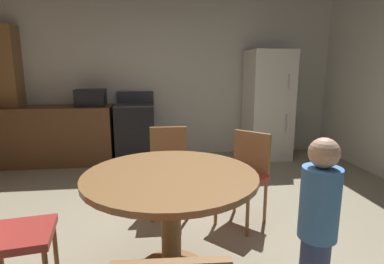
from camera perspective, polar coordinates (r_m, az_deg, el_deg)
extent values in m
plane|color=gray|center=(2.68, -1.17, -21.28)|extent=(14.00, 14.00, 0.00)
cube|color=beige|center=(5.30, -4.74, 10.36)|extent=(6.00, 0.12, 2.70)
cube|color=brown|center=(5.23, -24.36, -0.57)|extent=(1.82, 0.60, 0.90)
cube|color=olive|center=(5.56, -31.16, 5.72)|extent=(0.44, 0.36, 2.10)
cube|color=black|center=(5.00, -10.45, -0.24)|extent=(0.60, 0.60, 0.90)
cube|color=#38383D|center=(4.93, -10.65, 5.00)|extent=(0.60, 0.60, 0.02)
cube|color=#38383D|center=(5.20, -10.51, 6.44)|extent=(0.60, 0.04, 0.18)
cube|color=silver|center=(5.22, 13.88, 4.88)|extent=(0.68, 0.66, 1.76)
cylinder|color=#B2B2B7|center=(4.95, 17.49, 8.99)|extent=(0.02, 0.02, 0.22)
cylinder|color=#B2B2B7|center=(5.01, 17.04, 1.56)|extent=(0.02, 0.02, 0.30)
cube|color=black|center=(5.00, -18.30, 6.09)|extent=(0.44, 0.32, 0.26)
cylinder|color=olive|center=(2.27, -3.89, -17.23)|extent=(0.14, 0.14, 0.72)
cylinder|color=olive|center=(2.12, -4.03, -8.18)|extent=(1.19, 1.19, 0.04)
cylinder|color=olive|center=(2.82, 10.28, -14.68)|extent=(0.03, 0.03, 0.43)
cylinder|color=olive|center=(2.98, 4.44, -13.02)|extent=(0.03, 0.03, 0.43)
cylinder|color=olive|center=(3.10, 13.44, -12.35)|extent=(0.03, 0.03, 0.43)
cylinder|color=olive|center=(3.25, 7.96, -11.01)|extent=(0.03, 0.03, 0.43)
cube|color=#9E2D28|center=(2.94, 9.18, -8.54)|extent=(0.57, 0.57, 0.05)
cube|color=olive|center=(3.03, 11.03, -3.86)|extent=(0.29, 0.30, 0.42)
cylinder|color=olive|center=(2.49, -24.01, -19.39)|extent=(0.03, 0.03, 0.43)
cylinder|color=olive|center=(2.56, -31.98, -19.24)|extent=(0.03, 0.03, 0.43)
cube|color=#9E2D28|center=(2.27, -29.55, -16.35)|extent=(0.46, 0.46, 0.05)
cylinder|color=olive|center=(3.05, -0.94, -12.39)|extent=(0.03, 0.03, 0.43)
cylinder|color=olive|center=(3.05, -7.47, -12.52)|extent=(0.03, 0.03, 0.43)
cylinder|color=olive|center=(3.37, -1.37, -10.05)|extent=(0.03, 0.03, 0.43)
cylinder|color=olive|center=(3.36, -7.25, -10.17)|extent=(0.03, 0.03, 0.43)
cube|color=#9E2D28|center=(3.12, -4.32, -7.26)|extent=(0.41, 0.41, 0.05)
cube|color=olive|center=(3.23, -4.43, -2.71)|extent=(0.38, 0.05, 0.42)
cylinder|color=#4784CC|center=(1.92, 22.63, -12.11)|extent=(0.30, 0.30, 0.42)
sphere|color=#D6A884|center=(1.83, 23.34, -3.59)|extent=(0.17, 0.17, 0.17)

